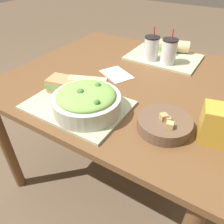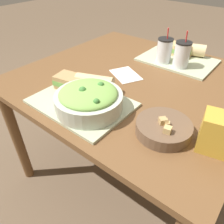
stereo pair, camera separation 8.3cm
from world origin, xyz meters
name	(u,v)px [view 1 (the left image)]	position (x,y,z in m)	size (l,w,h in m)	color
ground_plane	(122,167)	(0.00, 0.00, 0.00)	(12.00, 12.00, 0.00)	brown
dining_table	(126,91)	(0.00, 0.00, 0.65)	(1.16, 1.09, 0.74)	brown
tray_near	(78,105)	(-0.05, -0.35, 0.75)	(0.42, 0.31, 0.01)	#B2BC99
tray_far	(164,57)	(0.08, 0.33, 0.75)	(0.42, 0.31, 0.01)	#B2BC99
salad_bowl	(86,100)	(0.02, -0.37, 0.81)	(0.28, 0.28, 0.11)	beige
soup_bowl	(164,123)	(0.32, -0.30, 0.77)	(0.20, 0.20, 0.07)	brown
sandwich_near	(64,85)	(-0.16, -0.30, 0.79)	(0.16, 0.12, 0.06)	tan
baguette_near	(89,84)	(-0.07, -0.24, 0.79)	(0.19, 0.13, 0.07)	#DBBC84
sandwich_far	(163,47)	(0.05, 0.39, 0.79)	(0.17, 0.12, 0.06)	tan
baguette_far	(179,47)	(0.13, 0.44, 0.79)	(0.14, 0.11, 0.07)	#DBBC84
drink_cup_dark	(151,49)	(0.03, 0.24, 0.82)	(0.09, 0.09, 0.19)	silver
drink_cup_red	(169,52)	(0.13, 0.24, 0.82)	(0.09, 0.09, 0.20)	silver
chip_bag	(221,126)	(0.50, -0.26, 0.81)	(0.15, 0.12, 0.13)	gold
napkin_folded	(116,74)	(-0.05, -0.01, 0.75)	(0.21, 0.18, 0.00)	white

